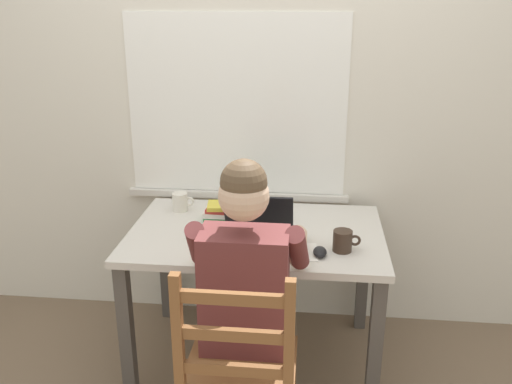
{
  "coord_description": "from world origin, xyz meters",
  "views": [
    {
      "loc": [
        0.26,
        -2.45,
        1.82
      ],
      "look_at": [
        0.0,
        -0.05,
        0.95
      ],
      "focal_mm": 38.69,
      "sensor_mm": 36.0,
      "label": 1
    }
  ],
  "objects_px": {
    "laptop": "(256,233)",
    "computer_mouse": "(320,252)",
    "coffee_mug_white": "(180,202)",
    "wooden_chair": "(239,374)",
    "seated_person": "(248,284)",
    "desk": "(256,249)",
    "book_stack_main": "(223,212)",
    "coffee_mug_dark": "(343,241)"
  },
  "relations": [
    {
      "from": "seated_person",
      "to": "computer_mouse",
      "type": "distance_m",
      "value": 0.38
    },
    {
      "from": "coffee_mug_white",
      "to": "coffee_mug_dark",
      "type": "relative_size",
      "value": 0.95
    },
    {
      "from": "coffee_mug_white",
      "to": "book_stack_main",
      "type": "bearing_deg",
      "value": -25.31
    },
    {
      "from": "coffee_mug_white",
      "to": "wooden_chair",
      "type": "bearing_deg",
      "value": -65.57
    },
    {
      "from": "wooden_chair",
      "to": "coffee_mug_white",
      "type": "height_order",
      "value": "wooden_chair"
    },
    {
      "from": "laptop",
      "to": "coffee_mug_dark",
      "type": "bearing_deg",
      "value": -5.57
    },
    {
      "from": "coffee_mug_dark",
      "to": "seated_person",
      "type": "bearing_deg",
      "value": -143.25
    },
    {
      "from": "desk",
      "to": "seated_person",
      "type": "xyz_separation_m",
      "value": [
        0.02,
        -0.47,
        0.07
      ]
    },
    {
      "from": "coffee_mug_dark",
      "to": "wooden_chair",
      "type": "bearing_deg",
      "value": -124.4
    },
    {
      "from": "desk",
      "to": "laptop",
      "type": "xyz_separation_m",
      "value": [
        0.02,
        -0.14,
        0.15
      ]
    },
    {
      "from": "computer_mouse",
      "to": "coffee_mug_white",
      "type": "distance_m",
      "value": 0.87
    },
    {
      "from": "computer_mouse",
      "to": "coffee_mug_dark",
      "type": "bearing_deg",
      "value": 29.6
    },
    {
      "from": "computer_mouse",
      "to": "book_stack_main",
      "type": "xyz_separation_m",
      "value": [
        -0.49,
        0.34,
        0.03
      ]
    },
    {
      "from": "seated_person",
      "to": "coffee_mug_dark",
      "type": "distance_m",
      "value": 0.5
    },
    {
      "from": "desk",
      "to": "coffee_mug_dark",
      "type": "relative_size",
      "value": 9.9
    },
    {
      "from": "seated_person",
      "to": "desk",
      "type": "bearing_deg",
      "value": 91.98
    },
    {
      "from": "laptop",
      "to": "coffee_mug_dark",
      "type": "height_order",
      "value": "laptop"
    },
    {
      "from": "laptop",
      "to": "book_stack_main",
      "type": "bearing_deg",
      "value": 128.37
    },
    {
      "from": "computer_mouse",
      "to": "book_stack_main",
      "type": "bearing_deg",
      "value": 144.94
    },
    {
      "from": "seated_person",
      "to": "coffee_mug_dark",
      "type": "height_order",
      "value": "seated_person"
    },
    {
      "from": "wooden_chair",
      "to": "computer_mouse",
      "type": "xyz_separation_m",
      "value": [
        0.29,
        0.52,
        0.27
      ]
    },
    {
      "from": "desk",
      "to": "coffee_mug_dark",
      "type": "height_order",
      "value": "coffee_mug_dark"
    },
    {
      "from": "wooden_chair",
      "to": "coffee_mug_white",
      "type": "distance_m",
      "value": 1.12
    },
    {
      "from": "desk",
      "to": "book_stack_main",
      "type": "relative_size",
      "value": 6.24
    },
    {
      "from": "seated_person",
      "to": "laptop",
      "type": "relative_size",
      "value": 3.75
    },
    {
      "from": "laptop",
      "to": "computer_mouse",
      "type": "relative_size",
      "value": 3.37
    },
    {
      "from": "coffee_mug_white",
      "to": "seated_person",
      "type": "bearing_deg",
      "value": -57.48
    },
    {
      "from": "computer_mouse",
      "to": "coffee_mug_dark",
      "type": "relative_size",
      "value": 0.8
    },
    {
      "from": "seated_person",
      "to": "book_stack_main",
      "type": "distance_m",
      "value": 0.62
    },
    {
      "from": "coffee_mug_white",
      "to": "computer_mouse",
      "type": "bearing_deg",
      "value": -32.0
    },
    {
      "from": "desk",
      "to": "book_stack_main",
      "type": "height_order",
      "value": "book_stack_main"
    },
    {
      "from": "desk",
      "to": "coffee_mug_dark",
      "type": "distance_m",
      "value": 0.47
    },
    {
      "from": "computer_mouse",
      "to": "book_stack_main",
      "type": "relative_size",
      "value": 0.51
    },
    {
      "from": "laptop",
      "to": "computer_mouse",
      "type": "xyz_separation_m",
      "value": [
        0.29,
        -0.1,
        -0.03
      ]
    },
    {
      "from": "wooden_chair",
      "to": "laptop",
      "type": "relative_size",
      "value": 2.85
    },
    {
      "from": "wooden_chair",
      "to": "coffee_mug_dark",
      "type": "distance_m",
      "value": 0.76
    },
    {
      "from": "desk",
      "to": "wooden_chair",
      "type": "relative_size",
      "value": 1.29
    },
    {
      "from": "desk",
      "to": "seated_person",
      "type": "relative_size",
      "value": 0.98
    },
    {
      "from": "laptop",
      "to": "wooden_chair",
      "type": "bearing_deg",
      "value": -89.91
    },
    {
      "from": "wooden_chair",
      "to": "computer_mouse",
      "type": "bearing_deg",
      "value": 60.54
    },
    {
      "from": "seated_person",
      "to": "computer_mouse",
      "type": "relative_size",
      "value": 12.64
    },
    {
      "from": "coffee_mug_dark",
      "to": "book_stack_main",
      "type": "height_order",
      "value": "same"
    }
  ]
}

